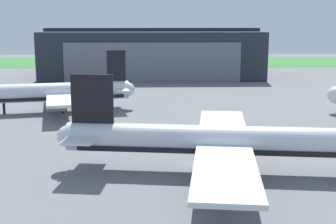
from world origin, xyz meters
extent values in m
plane|color=slate|center=(0.00, 0.00, 0.00)|extent=(440.00, 440.00, 0.00)
cube|color=#377937|center=(0.00, 165.80, 0.04)|extent=(440.00, 56.00, 0.08)
cube|color=#232833|center=(-6.32, 105.20, 8.13)|extent=(75.92, 34.22, 16.26)
cube|color=slate|center=(-6.32, 87.94, 6.50)|extent=(57.70, 0.30, 13.01)
cube|color=#232833|center=(-6.32, 105.20, 16.86)|extent=(75.92, 8.21, 1.20)
cylinder|color=silver|center=(3.90, -4.07, 4.48)|extent=(43.76, 9.64, 3.85)
sphere|color=silver|center=(-17.72, -1.16, 4.48)|extent=(3.00, 3.00, 3.00)
cube|color=black|center=(3.90, -4.07, 3.42)|extent=(40.30, 9.22, 0.67)
cube|color=black|center=(-14.26, -1.62, 9.67)|extent=(5.67, 1.15, 6.54)
cube|color=silver|center=(-15.52, -4.37, 4.86)|extent=(4.61, 5.86, 0.28)
cube|color=silver|center=(-14.74, 1.36, 4.86)|extent=(4.61, 5.86, 0.28)
cube|color=silver|center=(1.56, -14.87, 4.00)|extent=(9.58, 20.67, 0.56)
cube|color=silver|center=(4.51, 6.96, 4.00)|extent=(9.58, 20.67, 0.56)
cylinder|color=gray|center=(2.57, -13.40, 2.64)|extent=(3.90, 2.58, 2.11)
cylinder|color=gray|center=(5.09, 5.28, 2.64)|extent=(3.90, 2.58, 2.11)
cylinder|color=black|center=(1.90, -5.84, 1.28)|extent=(0.56, 0.56, 2.55)
cylinder|color=black|center=(2.44, -1.84, 1.28)|extent=(0.56, 0.56, 2.55)
cylinder|color=silver|center=(-27.72, 38.95, 4.46)|extent=(32.39, 10.92, 4.06)
sphere|color=silver|center=(-11.96, 42.43, 4.46)|extent=(3.16, 3.16, 3.16)
cube|color=black|center=(-27.72, 38.95, 3.34)|extent=(29.88, 10.41, 0.71)
cube|color=black|center=(-14.49, 41.87, 9.93)|extent=(4.18, 1.30, 6.90)
cube|color=silver|center=(-14.51, 44.98, 4.86)|extent=(4.06, 6.17, 0.28)
cube|color=silver|center=(-13.20, 39.05, 4.86)|extent=(4.06, 6.17, 0.28)
cube|color=silver|center=(-28.93, 47.40, 3.95)|extent=(8.23, 15.56, 0.56)
cube|color=silver|center=(-25.25, 30.78, 3.95)|extent=(8.23, 15.56, 0.56)
cylinder|color=gray|center=(-29.45, 46.07, 2.53)|extent=(4.24, 3.01, 2.23)
cylinder|color=gray|center=(-26.29, 31.76, 2.53)|extent=(4.24, 3.01, 2.23)
cylinder|color=black|center=(-38.44, 36.58, 1.21)|extent=(0.56, 0.56, 2.43)
cylinder|color=black|center=(-26.92, 41.31, 1.21)|extent=(0.56, 0.56, 2.43)
cylinder|color=black|center=(-26.00, 37.15, 1.21)|extent=(0.56, 0.56, 2.43)
sphere|color=silver|center=(33.63, 35.56, 4.05)|extent=(3.75, 3.75, 3.75)
camera|label=1|loc=(-6.16, -61.89, 19.77)|focal=49.11mm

